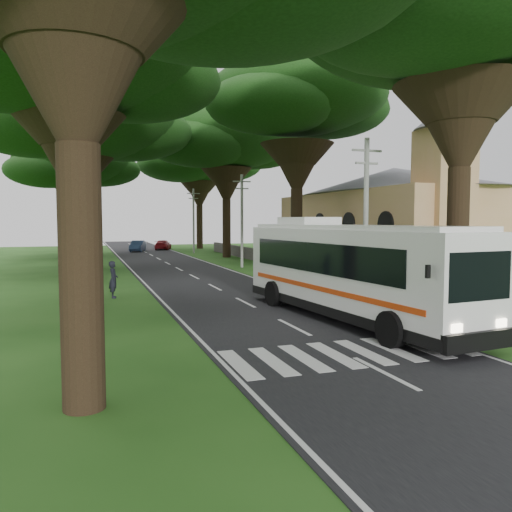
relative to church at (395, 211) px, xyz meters
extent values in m
plane|color=#214D16|center=(-17.86, -21.55, -4.91)|extent=(140.00, 140.00, 0.00)
cube|color=black|center=(-17.86, 3.45, -4.90)|extent=(8.00, 120.00, 0.04)
cube|color=silver|center=(-17.86, -23.55, -4.91)|extent=(8.00, 3.00, 0.01)
cube|color=#383533|center=(-8.86, 2.45, -4.31)|extent=(0.35, 50.00, 1.20)
cube|color=tan|center=(0.14, 0.45, -1.71)|extent=(12.00, 22.00, 6.40)
pyramid|color=#595960|center=(0.14, 0.45, 3.69)|extent=(14.00, 24.00, 2.20)
cube|color=tan|center=(-2.86, -9.55, 0.09)|extent=(3.00, 3.00, 10.00)
cone|color=#595960|center=(-2.86, -9.55, 5.89)|extent=(4.00, 4.00, 1.60)
cylinder|color=gray|center=(-12.36, -15.55, -0.91)|extent=(0.24, 0.24, 8.00)
cube|color=gray|center=(-12.36, -15.55, 2.49)|extent=(1.60, 0.10, 0.10)
cube|color=gray|center=(-12.36, -15.55, 1.89)|extent=(1.20, 0.10, 0.10)
cylinder|color=gray|center=(-12.36, 4.45, -0.91)|extent=(0.24, 0.24, 8.00)
cube|color=gray|center=(-12.36, 4.45, 2.49)|extent=(1.60, 0.10, 0.10)
cube|color=gray|center=(-12.36, 4.45, 1.89)|extent=(1.20, 0.10, 0.10)
cylinder|color=gray|center=(-12.36, 24.45, -0.91)|extent=(0.24, 0.24, 8.00)
cube|color=gray|center=(-12.36, 24.45, 2.49)|extent=(1.60, 0.10, 0.10)
cube|color=gray|center=(-12.36, 24.45, 1.89)|extent=(1.20, 0.10, 0.10)
cylinder|color=black|center=(-25.36, -25.55, -2.09)|extent=(0.90, 0.90, 5.64)
cone|color=black|center=(-25.36, -25.55, 2.63)|extent=(3.20, 3.20, 3.80)
cylinder|color=black|center=(-25.86, -9.55, -1.93)|extent=(0.90, 0.90, 5.97)
cone|color=black|center=(-25.86, -9.55, 2.96)|extent=(3.20, 3.20, 3.80)
ellipsoid|color=black|center=(-25.86, -9.55, 7.35)|extent=(13.50, 13.50, 5.67)
cylinder|color=black|center=(-25.36, 8.45, -1.85)|extent=(0.90, 0.90, 6.12)
cone|color=black|center=(-25.36, 8.45, 3.11)|extent=(3.20, 3.20, 3.80)
ellipsoid|color=black|center=(-25.36, 8.45, 7.68)|extent=(16.28, 16.28, 6.84)
cylinder|color=black|center=(-26.36, 26.45, -2.23)|extent=(0.90, 0.90, 5.36)
cone|color=black|center=(-26.36, 26.45, 2.35)|extent=(3.20, 3.20, 3.80)
ellipsoid|color=black|center=(-26.36, 26.45, 5.99)|extent=(13.32, 13.32, 5.60)
cylinder|color=black|center=(-10.36, -19.55, -1.77)|extent=(0.90, 0.90, 6.27)
cone|color=black|center=(-10.36, -19.55, 3.26)|extent=(3.20, 3.20, 3.80)
ellipsoid|color=black|center=(-10.36, -19.55, 8.03)|extent=(14.82, 14.82, 6.23)
cylinder|color=black|center=(-9.86, -1.55, -1.67)|extent=(0.90, 0.90, 6.47)
cone|color=black|center=(-9.86, -1.55, 3.46)|extent=(3.20, 3.20, 3.80)
ellipsoid|color=black|center=(-9.86, -1.55, 8.47)|extent=(13.46, 13.46, 5.65)
cylinder|color=black|center=(-10.36, 16.45, -1.72)|extent=(0.90, 0.90, 6.38)
cone|color=black|center=(-10.36, 16.45, 3.37)|extent=(3.20, 3.20, 3.80)
ellipsoid|color=black|center=(-10.36, 16.45, 8.26)|extent=(16.38, 16.38, 6.88)
cylinder|color=black|center=(-9.36, 34.45, -1.77)|extent=(0.90, 0.90, 6.28)
cone|color=black|center=(-9.36, 34.45, 3.27)|extent=(3.20, 3.20, 3.80)
ellipsoid|color=black|center=(-9.36, 34.45, 8.05)|extent=(16.32, 16.32, 6.85)
cube|color=white|center=(-15.16, -18.87, -2.81)|extent=(3.83, 13.28, 3.22)
cube|color=black|center=(-15.19, -18.54, -2.35)|extent=(3.69, 10.89, 1.20)
cube|color=black|center=(-15.16, -18.87, -4.36)|extent=(3.87, 13.32, 0.38)
cube|color=#C63A0D|center=(-15.16, -18.87, -3.55)|extent=(3.77, 11.98, 0.20)
cube|color=white|center=(-15.16, -18.87, -1.13)|extent=(3.56, 12.61, 0.20)
cylinder|color=black|center=(-16.15, -23.33, -4.31)|extent=(0.48, 1.23, 1.20)
cylinder|color=black|center=(-13.43, -23.10, -4.31)|extent=(0.48, 1.23, 1.20)
cylinder|color=black|center=(-16.87, -14.85, -4.31)|extent=(0.48, 1.23, 1.20)
cylinder|color=black|center=(-14.16, -14.62, -4.31)|extent=(0.48, 1.23, 1.20)
imported|color=navy|center=(-18.66, 29.76, -4.17)|extent=(2.65, 4.57, 1.42)
imported|color=maroon|center=(-14.86, 33.28, -4.22)|extent=(3.10, 4.85, 1.31)
imported|color=black|center=(-23.88, -9.73, -3.94)|extent=(0.49, 0.72, 1.94)
camera|label=1|loc=(-25.29, -36.66, -0.87)|focal=35.00mm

